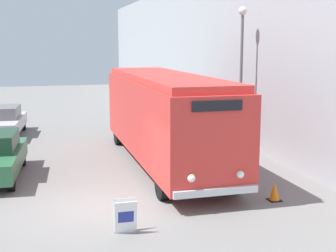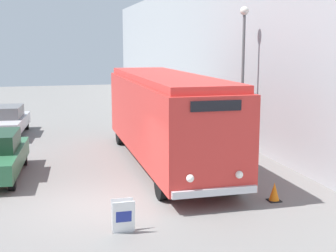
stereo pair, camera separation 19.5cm
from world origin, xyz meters
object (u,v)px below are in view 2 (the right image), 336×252
vintage_bus (165,115)px  sign_board (123,217)px  parked_car_mid (5,121)px  traffic_cone (274,192)px  streetlamp (243,58)px

vintage_bus → sign_board: (-2.63, -6.14, -1.52)m
parked_car_mid → traffic_cone: 15.04m
sign_board → parked_car_mid: size_ratio=0.18×
sign_board → parked_car_mid: parked_car_mid is taller
sign_board → traffic_cone: (4.65, 1.17, -0.13)m
vintage_bus → traffic_cone: size_ratio=19.63×
vintage_bus → sign_board: 6.85m
vintage_bus → streetlamp: 4.30m
vintage_bus → sign_board: bearing=-113.2°
vintage_bus → parked_car_mid: (-6.38, 7.50, -1.17)m
streetlamp → parked_car_mid: (-9.99, 6.36, -3.20)m
streetlamp → traffic_cone: bearing=-104.6°
sign_board → streetlamp: bearing=49.4°
streetlamp → parked_car_mid: size_ratio=1.29×
streetlamp → vintage_bus: bearing=-162.4°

